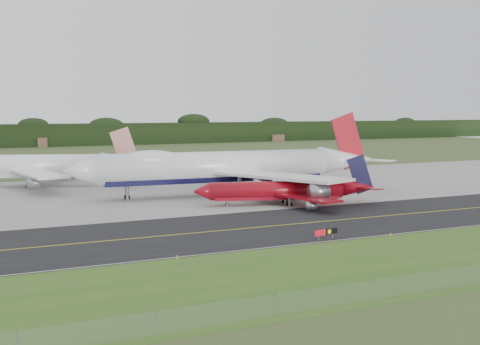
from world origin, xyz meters
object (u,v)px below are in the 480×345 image
object	(u,v)px
jet_red_737	(287,191)
jet_star_tail	(31,167)
jet_ba_747	(227,167)
taxiway_sign	(326,232)

from	to	relation	value
jet_red_737	jet_star_tail	size ratio (longest dim) A/B	0.66
jet_ba_747	jet_red_737	bearing A→B (deg)	-78.10
jet_ba_747	jet_star_tail	bearing A→B (deg)	135.33
jet_ba_747	taxiway_sign	bearing A→B (deg)	-99.85
jet_ba_747	jet_red_737	size ratio (longest dim) A/B	2.03
jet_red_737	taxiway_sign	bearing A→B (deg)	-111.56
jet_red_737	taxiway_sign	distance (m)	38.11
jet_star_tail	taxiway_sign	size ratio (longest dim) A/B	12.12
jet_red_737	jet_star_tail	bearing A→B (deg)	126.17
jet_star_tail	taxiway_sign	bearing A→B (deg)	-73.01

